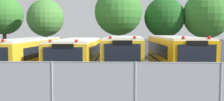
% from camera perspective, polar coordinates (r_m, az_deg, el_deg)
% --- Properties ---
extents(ground_plane, '(160.00, 160.00, 0.00)m').
position_cam_1_polar(ground_plane, '(19.09, -2.37, -4.79)').
color(ground_plane, '#38383D').
extents(school_bus_0, '(2.59, 11.18, 2.57)m').
position_cam_1_polar(school_bus_0, '(19.80, -17.72, -0.71)').
color(school_bus_0, yellow).
rests_on(school_bus_0, ground_plane).
extents(school_bus_1, '(2.73, 9.99, 2.54)m').
position_cam_1_polar(school_bus_1, '(19.01, -7.38, -0.79)').
color(school_bus_1, yellow).
rests_on(school_bus_1, ground_plane).
extents(school_bus_2, '(2.67, 9.63, 2.71)m').
position_cam_1_polar(school_bus_2, '(19.06, 2.57, -0.50)').
color(school_bus_2, yellow).
rests_on(school_bus_2, ground_plane).
extents(school_bus_3, '(2.69, 10.72, 2.72)m').
position_cam_1_polar(school_bus_3, '(19.11, 13.08, -0.56)').
color(school_bus_3, '#EAA80C').
rests_on(school_bus_3, ground_plane).
extents(tree_0, '(4.29, 4.29, 6.88)m').
position_cam_1_polar(tree_0, '(32.26, -22.19, 7.08)').
color(tree_0, '#4C3823').
rests_on(tree_0, ground_plane).
extents(tree_1, '(3.83, 3.83, 6.24)m').
position_cam_1_polar(tree_1, '(28.64, -14.20, 6.78)').
color(tree_1, '#4C3823').
rests_on(tree_1, ground_plane).
extents(tree_2, '(4.93, 4.93, 7.44)m').
position_cam_1_polar(tree_2, '(27.98, 1.19, 8.35)').
color(tree_2, '#4C3823').
rests_on(tree_2, ground_plane).
extents(tree_3, '(4.30, 4.30, 6.57)m').
position_cam_1_polar(tree_3, '(29.20, 11.22, 6.94)').
color(tree_3, '#4C3823').
rests_on(tree_3, ground_plane).
extents(tree_4, '(4.91, 4.91, 7.10)m').
position_cam_1_polar(tree_4, '(29.58, 19.44, 7.27)').
color(tree_4, '#4C3823').
rests_on(tree_4, ground_plane).
extents(chainlink_fence, '(15.54, 0.07, 1.86)m').
position_cam_1_polar(chainlink_fence, '(9.99, -3.97, -7.42)').
color(chainlink_fence, '#9EA0A3').
rests_on(chainlink_fence, ground_plane).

